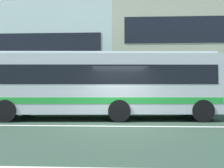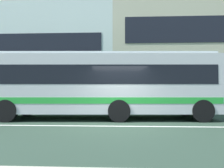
% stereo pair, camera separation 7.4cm
% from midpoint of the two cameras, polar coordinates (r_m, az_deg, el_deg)
% --- Properties ---
extents(ground_plane, '(160.00, 160.00, 0.00)m').
position_cam_midpoint_polar(ground_plane, '(8.60, 2.40, -11.22)').
color(ground_plane, '#293D2F').
extents(lane_centre_line, '(60.00, 0.16, 0.01)m').
position_cam_midpoint_polar(lane_centre_line, '(8.60, 2.40, -11.20)').
color(lane_centre_line, silver).
rests_on(lane_centre_line, ground_plane).
extents(hedge_row_far, '(23.23, 1.10, 1.04)m').
position_cam_midpoint_polar(hedge_row_far, '(14.71, -12.53, -5.09)').
color(hedge_row_far, '#2B5F27').
rests_on(hedge_row_far, ground_plane).
extents(apartment_block_left, '(23.30, 10.60, 9.13)m').
position_cam_midpoint_polar(apartment_block_left, '(26.22, -25.64, 5.49)').
color(apartment_block_left, silver).
rests_on(apartment_block_left, ground_plane).
extents(transit_bus, '(10.89, 3.06, 3.21)m').
position_cam_midpoint_polar(transit_bus, '(10.71, -1.62, 0.19)').
color(transit_bus, silver).
rests_on(transit_bus, ground_plane).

